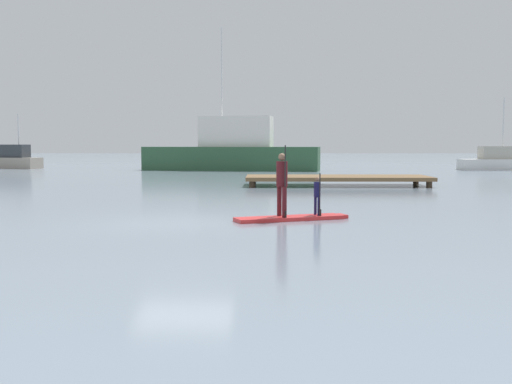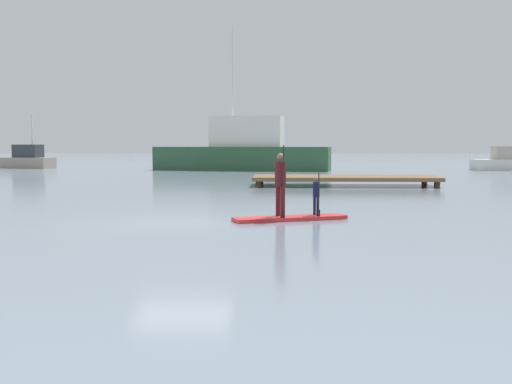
{
  "view_description": "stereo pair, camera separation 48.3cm",
  "coord_description": "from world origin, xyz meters",
  "px_view_note": "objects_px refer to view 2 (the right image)",
  "views": [
    {
      "loc": [
        2.11,
        -15.37,
        2.01
      ],
      "look_at": [
        1.83,
        1.84,
        0.64
      ],
      "focal_mm": 42.19,
      "sensor_mm": 36.0,
      "label": 1
    },
    {
      "loc": [
        2.6,
        -15.35,
        2.01
      ],
      "look_at": [
        1.83,
        1.84,
        0.64
      ],
      "focal_mm": 42.19,
      "sensor_mm": 36.0,
      "label": 2
    }
  ],
  "objects_px": {
    "paddler_child_solo": "(316,194)",
    "fishing_boat_white_large": "(243,151)",
    "paddleboard_near": "(291,218)",
    "motor_boat_small_navy": "(25,160)",
    "paddler_adult": "(280,180)"
  },
  "relations": [
    {
      "from": "paddler_adult",
      "to": "fishing_boat_white_large",
      "type": "height_order",
      "value": "fishing_boat_white_large"
    },
    {
      "from": "paddleboard_near",
      "to": "paddler_child_solo",
      "type": "xyz_separation_m",
      "value": [
        0.69,
        0.25,
        0.63
      ]
    },
    {
      "from": "paddler_adult",
      "to": "fishing_boat_white_large",
      "type": "relative_size",
      "value": 0.14
    },
    {
      "from": "paddler_child_solo",
      "to": "fishing_boat_white_large",
      "type": "relative_size",
      "value": 0.08
    },
    {
      "from": "paddler_child_solo",
      "to": "motor_boat_small_navy",
      "type": "distance_m",
      "value": 40.75
    },
    {
      "from": "paddleboard_near",
      "to": "fishing_boat_white_large",
      "type": "distance_m",
      "value": 30.98
    },
    {
      "from": "paddleboard_near",
      "to": "motor_boat_small_navy",
      "type": "relative_size",
      "value": 0.54
    },
    {
      "from": "fishing_boat_white_large",
      "to": "motor_boat_small_navy",
      "type": "distance_m",
      "value": 19.08
    },
    {
      "from": "paddleboard_near",
      "to": "paddler_child_solo",
      "type": "height_order",
      "value": "paddler_child_solo"
    },
    {
      "from": "paddler_child_solo",
      "to": "motor_boat_small_navy",
      "type": "relative_size",
      "value": 0.2
    },
    {
      "from": "paddler_child_solo",
      "to": "fishing_boat_white_large",
      "type": "height_order",
      "value": "fishing_boat_white_large"
    },
    {
      "from": "fishing_boat_white_large",
      "to": "paddler_child_solo",
      "type": "bearing_deg",
      "value": -82.59
    },
    {
      "from": "paddleboard_near",
      "to": "fishing_boat_white_large",
      "type": "height_order",
      "value": "fishing_boat_white_large"
    },
    {
      "from": "paddleboard_near",
      "to": "paddler_adult",
      "type": "relative_size",
      "value": 1.65
    },
    {
      "from": "paddleboard_near",
      "to": "paddler_child_solo",
      "type": "distance_m",
      "value": 0.97
    }
  ]
}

